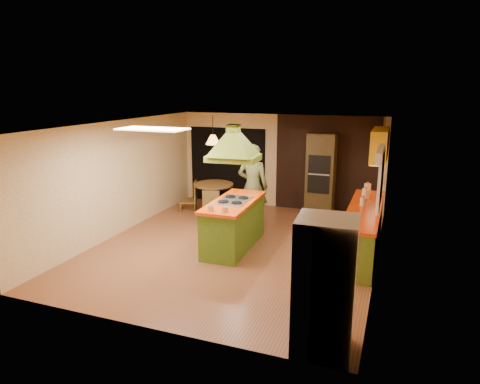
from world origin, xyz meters
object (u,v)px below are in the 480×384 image
at_px(kitchen_island, 234,224).
at_px(man, 253,186).
at_px(wall_oven, 321,174).
at_px(canister_large, 367,189).
at_px(refrigerator, 325,286).
at_px(dining_table, 214,192).

distance_m(kitchen_island, man, 1.42).
relative_size(wall_oven, canister_large, 9.86).
relative_size(kitchen_island, man, 1.02).
bearing_deg(wall_oven, refrigerator, -79.51).
distance_m(wall_oven, canister_large, 1.66).
height_order(kitchen_island, canister_large, canister_large).
xyz_separation_m(kitchen_island, man, (-0.05, 1.34, 0.48)).
distance_m(refrigerator, canister_large, 4.74).
bearing_deg(wall_oven, man, -128.00).
height_order(man, canister_large, man).
bearing_deg(man, dining_table, -30.57).
bearing_deg(wall_oven, kitchen_island, -112.42).
xyz_separation_m(man, wall_oven, (1.27, 1.63, 0.07)).
xyz_separation_m(wall_oven, dining_table, (-2.62, -0.79, -0.51)).
relative_size(kitchen_island, dining_table, 1.96).
bearing_deg(wall_oven, dining_table, -163.23).
xyz_separation_m(refrigerator, canister_large, (0.13, 4.74, 0.16)).
bearing_deg(kitchen_island, canister_large, 35.79).
xyz_separation_m(kitchen_island, dining_table, (-1.40, 2.17, 0.04)).
bearing_deg(kitchen_island, man, 90.85).
relative_size(man, refrigerator, 1.13).
height_order(man, dining_table, man).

